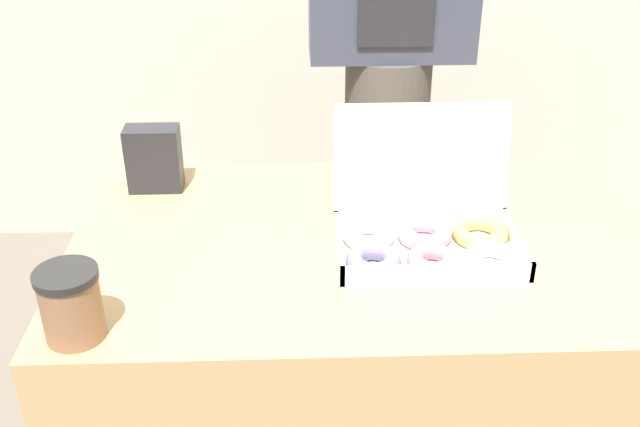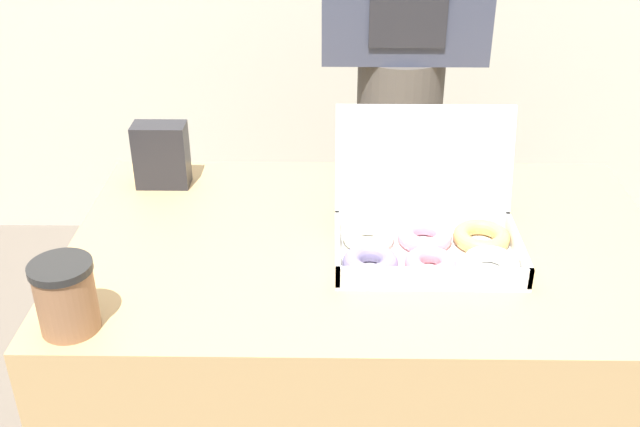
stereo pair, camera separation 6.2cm
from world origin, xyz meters
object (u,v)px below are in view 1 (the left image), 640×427
(donut_box, at_px, (427,234))
(napkin_holder, at_px, (154,159))
(coffee_cup, at_px, (71,304))
(person_customer, at_px, (390,46))

(donut_box, relative_size, napkin_holder, 2.54)
(coffee_cup, distance_m, napkin_holder, 0.49)
(napkin_holder, bearing_deg, person_customer, 32.16)
(person_customer, bearing_deg, donut_box, -89.78)
(donut_box, height_order, napkin_holder, donut_box)
(person_customer, bearing_deg, coffee_cup, -124.67)
(coffee_cup, bearing_deg, napkin_holder, 84.56)
(napkin_holder, distance_m, person_customer, 0.63)
(donut_box, xyz_separation_m, person_customer, (-0.00, 0.60, 0.17))
(napkin_holder, relative_size, person_customer, 0.08)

